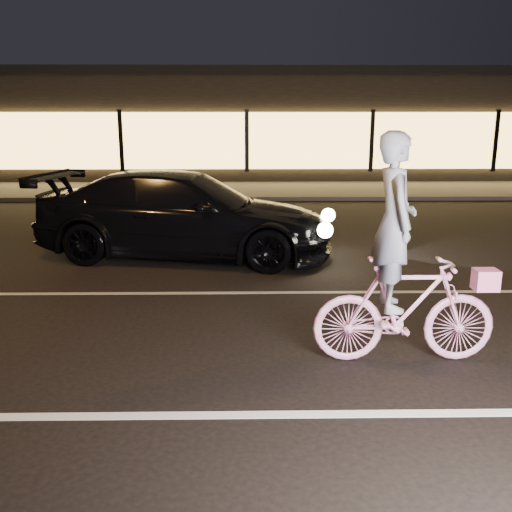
{
  "coord_description": "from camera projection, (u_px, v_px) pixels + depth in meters",
  "views": [
    {
      "loc": [
        -0.02,
        -6.0,
        2.57
      ],
      "look_at": [
        0.09,
        0.6,
        0.91
      ],
      "focal_mm": 40.0,
      "sensor_mm": 36.0,
      "label": 1
    }
  ],
  "objects": [
    {
      "name": "ground",
      "position": [
        249.0,
        347.0,
        6.45
      ],
      "size": [
        90.0,
        90.0,
        0.0
      ],
      "primitive_type": "plane",
      "color": "black",
      "rests_on": "ground"
    },
    {
      "name": "lane_stripe_near",
      "position": [
        250.0,
        415.0,
        4.99
      ],
      "size": [
        60.0,
        0.12,
        0.01
      ],
      "primitive_type": "cube",
      "color": "silver",
      "rests_on": "ground"
    },
    {
      "name": "lane_stripe_far",
      "position": [
        248.0,
        293.0,
        8.39
      ],
      "size": [
        60.0,
        0.1,
        0.01
      ],
      "primitive_type": "cube",
      "color": "gray",
      "rests_on": "ground"
    },
    {
      "name": "sidewalk",
      "position": [
        247.0,
        190.0,
        19.04
      ],
      "size": [
        30.0,
        4.0,
        0.12
      ],
      "primitive_type": "cube",
      "color": "#383533",
      "rests_on": "ground"
    },
    {
      "name": "storefront",
      "position": [
        247.0,
        123.0,
        24.32
      ],
      "size": [
        25.4,
        8.42,
        4.2
      ],
      "color": "black",
      "rests_on": "ground"
    },
    {
      "name": "cyclist",
      "position": [
        402.0,
        284.0,
        5.89
      ],
      "size": [
        1.92,
        0.66,
        2.41
      ],
      "rotation": [
        0.0,
        0.0,
        1.57
      ],
      "color": "#EC2F8E",
      "rests_on": "ground"
    },
    {
      "name": "sedan",
      "position": [
        185.0,
        215.0,
        10.38
      ],
      "size": [
        5.65,
        3.07,
        1.55
      ],
      "rotation": [
        0.0,
        0.0,
        1.4
      ],
      "color": "black",
      "rests_on": "ground"
    }
  ]
}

